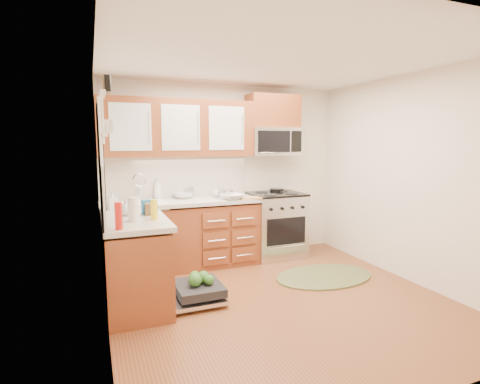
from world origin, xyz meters
name	(u,v)px	position (x,y,z in m)	size (l,w,h in m)	color
floor	(280,300)	(0.00, 0.00, 0.00)	(3.50, 3.50, 0.00)	brown
ceiling	(283,60)	(0.00, 0.00, 2.50)	(3.50, 3.50, 0.00)	white
wall_back	(225,172)	(0.00, 1.75, 1.25)	(3.50, 0.04, 2.50)	silver
wall_front	(418,217)	(0.00, -1.75, 1.25)	(3.50, 0.04, 2.50)	silver
wall_left	(102,194)	(-1.75, 0.00, 1.25)	(0.04, 3.50, 2.50)	silver
wall_right	(410,179)	(1.75, 0.00, 1.25)	(0.04, 3.50, 2.50)	silver
base_cabinet_back	(182,237)	(-0.73, 1.45, 0.42)	(2.05, 0.60, 0.85)	brown
base_cabinet_left	(135,264)	(-1.45, 0.52, 0.42)	(0.60, 1.25, 0.85)	brown
countertop_back	(182,202)	(-0.72, 1.44, 0.90)	(2.07, 0.64, 0.05)	beige
countertop_left	(134,219)	(-1.44, 0.53, 0.90)	(0.64, 1.27, 0.05)	beige
backsplash_back	(176,177)	(-0.73, 1.74, 1.21)	(2.05, 0.02, 0.57)	beige
backsplash_left	(102,191)	(-1.74, 0.52, 1.21)	(0.02, 1.25, 0.57)	beige
upper_cabinets	(178,128)	(-0.73, 1.57, 1.88)	(2.05, 0.35, 0.75)	brown
cabinet_over_mw	(273,111)	(0.68, 1.57, 2.13)	(0.76, 0.35, 0.47)	brown
range	(276,225)	(0.68, 1.43, 0.47)	(0.76, 0.64, 0.95)	silver
microwave	(273,141)	(0.68, 1.55, 1.70)	(0.76, 0.38, 0.40)	silver
sink	(142,212)	(-1.25, 1.42, 0.80)	(0.62, 0.50, 0.26)	white
dishwasher	(195,293)	(-0.86, 0.30, 0.10)	(0.70, 0.60, 0.20)	silver
window	(100,157)	(-1.74, 0.50, 1.55)	(0.03, 1.05, 1.05)	white
window_blind	(101,123)	(-1.71, 0.50, 1.88)	(0.02, 0.96, 0.40)	white
shelf_upper	(102,95)	(-1.72, -0.35, 2.05)	(0.04, 0.40, 0.03)	white
shelf_lower	(104,135)	(-1.72, -0.35, 1.75)	(0.04, 0.40, 0.03)	white
rug	(324,276)	(0.85, 0.41, 0.01)	(1.29, 0.84, 0.02)	#596238
skillet	(277,190)	(0.78, 1.62, 0.97)	(0.21, 0.21, 0.04)	black
stock_pot	(226,194)	(-0.12, 1.40, 0.98)	(0.20, 0.20, 0.12)	silver
cutting_board	(251,198)	(0.18, 1.22, 0.94)	(0.29, 0.19, 0.02)	#AA714E
canister	(190,192)	(-0.55, 1.65, 1.00)	(0.09, 0.09, 0.15)	silver
paper_towel_roll	(133,209)	(-1.46, 0.32, 1.04)	(0.11, 0.11, 0.23)	white
mustard_bottle	(154,209)	(-1.26, 0.32, 1.03)	(0.06, 0.06, 0.20)	yellow
red_bottle	(119,216)	(-1.62, 0.00, 1.05)	(0.06, 0.06, 0.24)	red
wooden_box	(152,209)	(-1.25, 0.56, 0.99)	(0.13, 0.09, 0.13)	brown
blue_carton	(146,207)	(-1.29, 0.64, 1.00)	(0.10, 0.06, 0.16)	#236BA7
bowl_a	(232,197)	(-0.08, 1.25, 0.96)	(0.29, 0.29, 0.07)	#999999
bowl_b	(183,195)	(-0.67, 1.60, 0.97)	(0.26, 0.26, 0.08)	#999999
cup	(217,193)	(-0.20, 1.54, 0.98)	(0.13, 0.13, 0.11)	#999999
soap_bottle_a	(158,188)	(-1.00, 1.68, 1.07)	(0.11, 0.11, 0.28)	#999999
soap_bottle_b	(112,200)	(-1.62, 1.05, 1.03)	(0.10, 0.10, 0.21)	#999999
soap_bottle_c	(126,207)	(-1.50, 0.63, 1.01)	(0.14, 0.14, 0.18)	#999999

